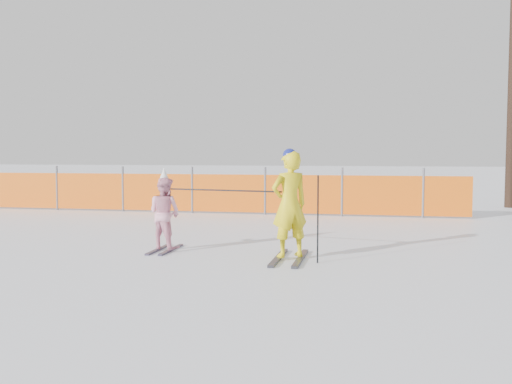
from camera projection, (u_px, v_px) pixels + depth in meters
ground at (250, 259)px, 8.73m from camera, size 120.00×120.00×0.00m
adult at (289, 205)px, 8.66m from camera, size 0.70×1.43×1.70m
child at (164, 213)px, 9.48m from camera, size 0.70×1.06×1.38m
ski_poles at (260, 201)px, 8.78m from camera, size 2.49×0.59×1.30m
safety_fence at (141, 192)px, 15.64m from camera, size 17.20×0.06×1.25m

